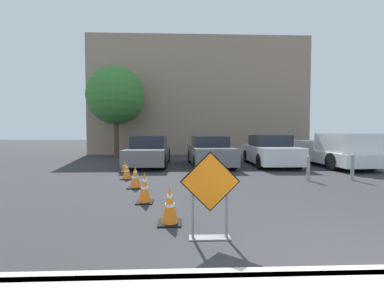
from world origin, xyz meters
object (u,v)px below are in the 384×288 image
at_px(traffic_cone_fifth, 125,166).
at_px(parked_car_third, 270,151).
at_px(parked_car_second, 210,152).
at_px(traffic_cone_fourth, 127,171).
at_px(bollard_second, 352,166).
at_px(pickup_truck, 334,152).
at_px(parked_car_nearest, 149,152).
at_px(bollard_nearest, 308,167).
at_px(traffic_cone_nearest, 170,205).
at_px(road_closed_sign, 210,191).
at_px(traffic_cone_third, 135,177).
at_px(traffic_cone_second, 145,188).

xyz_separation_m(traffic_cone_fifth, parked_car_third, (6.73, 1.98, 0.43)).
distance_m(traffic_cone_fifth, parked_car_third, 7.03).
bearing_deg(parked_car_second, traffic_cone_fourth, 44.01).
bearing_deg(bollard_second, pickup_truck, 66.87).
bearing_deg(traffic_cone_fifth, bollard_second, -14.30).
bearing_deg(parked_car_nearest, bollard_nearest, 144.16).
height_order(traffic_cone_nearest, traffic_cone_fifth, traffic_cone_nearest).
height_order(traffic_cone_fourth, parked_car_third, parked_car_third).
distance_m(road_closed_sign, traffic_cone_third, 4.19).
bearing_deg(traffic_cone_third, traffic_cone_fourth, 111.25).
relative_size(road_closed_sign, parked_car_second, 0.30).
bearing_deg(traffic_cone_second, road_closed_sign, -58.32).
bearing_deg(traffic_cone_nearest, parked_car_second, 78.92).
height_order(road_closed_sign, parked_car_second, parked_car_second).
relative_size(traffic_cone_nearest, traffic_cone_third, 1.05).
bearing_deg(parked_car_nearest, traffic_cone_fourth, 85.92).
distance_m(traffic_cone_nearest, bollard_second, 7.25).
bearing_deg(road_closed_sign, traffic_cone_fourth, 114.58).
relative_size(road_closed_sign, traffic_cone_fourth, 2.31).
height_order(traffic_cone_fourth, traffic_cone_fifth, traffic_cone_fourth).
distance_m(traffic_cone_fourth, traffic_cone_fifth, 1.63).
relative_size(traffic_cone_nearest, parked_car_nearest, 0.15).
bearing_deg(road_closed_sign, pickup_truck, 50.03).
bearing_deg(traffic_cone_nearest, road_closed_sign, -47.66).
distance_m(traffic_cone_third, pickup_truck, 9.89).
bearing_deg(pickup_truck, bollard_nearest, 48.67).
xyz_separation_m(road_closed_sign, parked_car_nearest, (-2.07, 9.05, -0.06)).
xyz_separation_m(bollard_nearest, bollard_second, (1.54, 0.00, 0.02)).
height_order(traffic_cone_nearest, traffic_cone_second, traffic_cone_second).
relative_size(parked_car_nearest, parked_car_third, 1.11).
bearing_deg(pickup_truck, traffic_cone_fifth, 8.06).
relative_size(parked_car_nearest, bollard_nearest, 5.30).
xyz_separation_m(traffic_cone_fourth, bollard_nearest, (6.25, -0.51, 0.18)).
bearing_deg(bollard_nearest, traffic_cone_fourth, 175.33).
distance_m(traffic_cone_third, bollard_second, 7.29).
distance_m(traffic_cone_third, bollard_nearest, 5.77).
xyz_separation_m(road_closed_sign, traffic_cone_fifth, (-2.78, 6.78, -0.47)).
distance_m(traffic_cone_nearest, parked_car_nearest, 8.47).
height_order(traffic_cone_fourth, bollard_second, bollard_second).
bearing_deg(bollard_second, parked_car_third, 109.87).
height_order(traffic_cone_nearest, bollard_second, bollard_second).
bearing_deg(parked_car_third, pickup_truck, 172.06).
height_order(road_closed_sign, traffic_cone_nearest, road_closed_sign).
height_order(traffic_cone_third, parked_car_nearest, parked_car_nearest).
distance_m(parked_car_second, bollard_nearest, 5.05).
bearing_deg(parked_car_nearest, bollard_second, 150.20).
xyz_separation_m(traffic_cone_fifth, pickup_truck, (9.74, 1.52, 0.45)).
distance_m(traffic_cone_second, traffic_cone_fourth, 3.27).
bearing_deg(bollard_second, traffic_cone_third, -172.65).
xyz_separation_m(parked_car_second, bollard_second, (4.48, -4.10, -0.21)).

